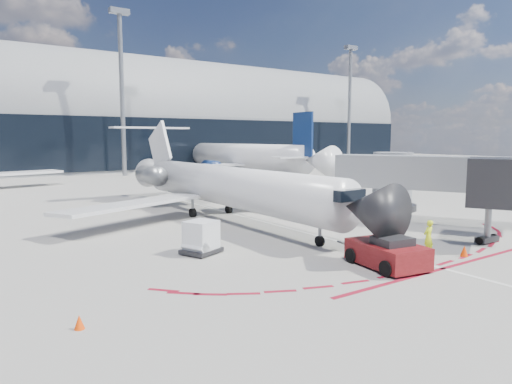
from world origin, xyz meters
TOP-DOWN VIEW (x-y plane):
  - ground at (0.00, 0.00)m, footprint 260.00×260.00m
  - apron_centerline at (0.00, 2.00)m, footprint 0.25×40.00m
  - apron_stop_bar at (0.00, -11.50)m, footprint 14.00×0.25m
  - terminal_building at (0.00, 64.97)m, footprint 150.00×24.15m
  - jet_bridge at (9.79, -3.01)m, footprint 10.03×15.20m
  - light_mast_centre at (5.00, 48.00)m, footprint 0.70×0.70m
  - light_mast_east at (55.00, 48.00)m, footprint 0.70×0.70m
  - regional_jet at (-1.71, 6.00)m, footprint 24.56×30.29m
  - pushback_tug at (-1.87, -9.82)m, footprint 2.91×5.82m
  - ramp_worker at (1.80, -9.43)m, footprint 0.67×0.46m
  - uld_container at (-7.88, -2.74)m, footprint 2.30×2.15m
  - safety_cone_left at (-15.46, -8.99)m, footprint 0.33×0.33m
  - safety_cone_right at (2.86, -10.81)m, footprint 0.41×0.41m
  - bg_airliner_1 at (21.50, 39.49)m, footprint 36.41×38.55m

SIDE VIEW (x-z plane):
  - ground at x=0.00m, z-range 0.00..0.00m
  - apron_centerline at x=0.00m, z-range 0.00..0.01m
  - apron_stop_bar at x=0.00m, z-range 0.00..0.01m
  - safety_cone_left at x=-15.46m, z-range 0.00..0.46m
  - safety_cone_right at x=2.86m, z-range 0.00..0.56m
  - pushback_tug at x=-1.87m, z-range -0.09..1.40m
  - uld_container at x=-7.88m, z-range -0.01..1.71m
  - ramp_worker at x=1.80m, z-range 0.00..1.77m
  - regional_jet at x=-1.71m, z-range -1.26..6.33m
  - jet_bridge at x=9.79m, z-range 0.56..5.46m
  - bg_airliner_1 at x=21.50m, z-range 0.00..11.78m
  - terminal_building at x=0.00m, z-range -3.48..20.52m
  - light_mast_centre at x=5.00m, z-range 0.00..25.00m
  - light_mast_east at x=55.00m, z-range 0.00..25.00m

